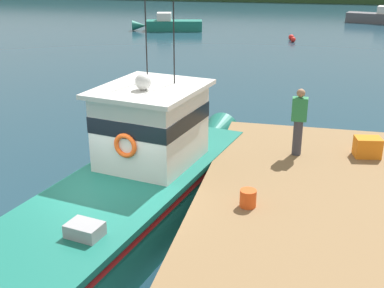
{
  "coord_description": "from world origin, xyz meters",
  "views": [
    {
      "loc": [
        3.73,
        -9.1,
        5.72
      ],
      "look_at": [
        1.2,
        1.95,
        1.4
      ],
      "focal_mm": 46.41,
      "sensor_mm": 36.0,
      "label": 1
    }
  ],
  "objects": [
    {
      "name": "mooring_buoy_spare_mooring",
      "position": [
        2.81,
        26.76,
        0.18
      ],
      "size": [
        0.36,
        0.36,
        0.36
      ],
      "primitive_type": "sphere",
      "color": "red",
      "rests_on": "ground"
    },
    {
      "name": "crate_stack_near_edge",
      "position": [
        5.35,
        2.59,
        1.44
      ],
      "size": [
        0.66,
        0.53,
        0.48
      ],
      "primitive_type": "cube",
      "rotation": [
        0.0,
        0.0,
        0.17
      ],
      "color": "orange",
      "rests_on": "dock"
    },
    {
      "name": "bait_bucket",
      "position": [
        2.88,
        -0.58,
        1.37
      ],
      "size": [
        0.32,
        0.32,
        0.34
      ],
      "primitive_type": "cylinder",
      "color": "#E04C19",
      "rests_on": "dock"
    },
    {
      "name": "dock",
      "position": [
        4.8,
        0.0,
        1.07
      ],
      "size": [
        6.0,
        9.0,
        1.2
      ],
      "color": "#4C3D2D",
      "rests_on": "ground"
    },
    {
      "name": "ground_plane",
      "position": [
        0.0,
        0.0,
        0.0
      ],
      "size": [
        200.0,
        200.0,
        0.0
      ],
      "primitive_type": "plane",
      "color": "#193847"
    },
    {
      "name": "main_fishing_boat",
      "position": [
        0.31,
        0.5,
        1.01
      ],
      "size": [
        4.09,
        9.97,
        4.8
      ],
      "color": "#196B5B",
      "rests_on": "ground"
    },
    {
      "name": "moored_boat_near_channel",
      "position": [
        -7.18,
        30.22,
        0.49
      ],
      "size": [
        5.72,
        2.35,
        1.43
      ],
      "color": "#196B5B",
      "rests_on": "ground"
    },
    {
      "name": "mooring_buoy_inshore",
      "position": [
        2.63,
        27.69,
        0.19
      ],
      "size": [
        0.38,
        0.38,
        0.38
      ],
      "primitive_type": "sphere",
      "color": "red",
      "rests_on": "ground"
    },
    {
      "name": "deckhand_by_the_boat",
      "position": [
        3.7,
        2.35,
        2.06
      ],
      "size": [
        0.36,
        0.22,
        1.63
      ],
      "color": "#383842",
      "rests_on": "dock"
    },
    {
      "name": "moored_boat_mid_harbor",
      "position": [
        9.91,
        38.98,
        0.52
      ],
      "size": [
        6.03,
        2.67,
        1.51
      ],
      "color": "#4C4C51",
      "rests_on": "ground"
    }
  ]
}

